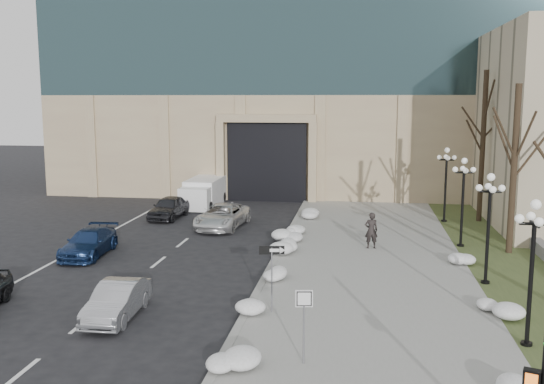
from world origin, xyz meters
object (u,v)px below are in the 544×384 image
at_px(one_way_sign, 276,258).
at_px(car_b, 117,301).
at_px(car_c, 89,243).
at_px(car_e, 169,207).
at_px(keep_sign, 304,311).
at_px(lamppost_b, 489,214).
at_px(lamppost_a, 533,253).
at_px(lamppost_d, 446,175).
at_px(box_truck, 204,193).
at_px(car_d, 222,216).
at_px(lamppost_c, 463,190).
at_px(pedestrian, 371,230).

bearing_deg(one_way_sign, car_b, -178.74).
distance_m(car_b, car_c, 9.40).
bearing_deg(car_e, keep_sign, -58.97).
height_order(keep_sign, lamppost_b, lamppost_b).
height_order(one_way_sign, lamppost_a, lamppost_a).
bearing_deg(lamppost_d, car_e, -176.61).
relative_size(car_b, keep_sign, 1.67).
distance_m(car_c, box_truck, 14.82).
distance_m(car_d, lamppost_d, 14.14).
xyz_separation_m(car_d, one_way_sign, (5.30, -14.29, 1.40)).
bearing_deg(car_b, keep_sign, -25.56).
xyz_separation_m(car_c, lamppost_c, (18.63, 4.28, 2.42)).
bearing_deg(one_way_sign, keep_sign, -82.03).
relative_size(box_truck, one_way_sign, 2.41).
relative_size(car_b, car_d, 0.76).
bearing_deg(one_way_sign, car_e, 109.01).
height_order(car_d, lamppost_d, lamppost_d).
bearing_deg(lamppost_c, car_c, -167.05).
height_order(car_b, car_e, car_e).
bearing_deg(lamppost_c, lamppost_d, 90.00).
xyz_separation_m(car_e, lamppost_c, (17.63, -5.45, 2.35)).
distance_m(pedestrian, keep_sign, 14.38).
xyz_separation_m(car_c, lamppost_a, (18.63, -8.72, 2.42)).
relative_size(car_d, lamppost_d, 1.08).
distance_m(car_c, lamppost_a, 20.71).
bearing_deg(lamppost_a, car_c, 154.92).
relative_size(box_truck, lamppost_a, 1.30).
distance_m(lamppost_b, lamppost_c, 6.50).
relative_size(car_e, lamppost_c, 0.89).
xyz_separation_m(one_way_sign, lamppost_d, (8.22, 17.70, 0.96)).
xyz_separation_m(car_c, one_way_sign, (10.40, -6.91, 1.46)).
bearing_deg(lamppost_b, lamppost_a, -90.00).
bearing_deg(car_c, lamppost_d, 26.87).
distance_m(car_b, car_e, 18.21).
distance_m(lamppost_b, lamppost_d, 13.00).
bearing_deg(lamppost_d, car_d, -165.86).
height_order(car_b, keep_sign, keep_sign).
bearing_deg(box_truck, lamppost_b, -45.47).
bearing_deg(car_e, car_c, -92.21).
bearing_deg(car_c, lamppost_c, 9.75).
xyz_separation_m(car_b, car_d, (0.28, 15.45, 0.07)).
xyz_separation_m(lamppost_a, lamppost_d, (0.00, 19.50, 0.00)).
xyz_separation_m(pedestrian, one_way_sign, (-3.55, -10.01, 1.06)).
height_order(car_e, one_way_sign, one_way_sign).
bearing_deg(car_b, lamppost_b, 20.95).
xyz_separation_m(car_c, keep_sign, (11.80, -11.11, 1.07)).
bearing_deg(lamppost_c, keep_sign, -113.92).
height_order(keep_sign, lamppost_d, lamppost_d).
bearing_deg(lamppost_b, keep_sign, -127.52).
bearing_deg(car_b, pedestrian, 48.68).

